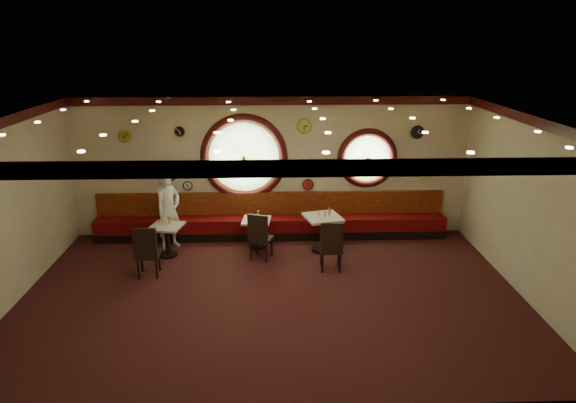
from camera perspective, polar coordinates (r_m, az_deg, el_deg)
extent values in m
cube|color=#331115|center=(9.49, -1.77, -10.19)|extent=(9.00, 6.00, 0.00)
cube|color=#B88A34|center=(8.45, -1.99, 9.28)|extent=(9.00, 6.00, 0.02)
cube|color=beige|center=(11.71, -1.93, 3.81)|extent=(9.00, 0.02, 3.20)
cube|color=beige|center=(6.09, -1.76, -10.35)|extent=(9.00, 0.02, 3.20)
cube|color=beige|center=(9.92, -28.86, -1.20)|extent=(0.02, 6.00, 3.20)
cube|color=beige|center=(9.92, 25.10, -0.63)|extent=(0.02, 6.00, 3.20)
cube|color=#380B0A|center=(11.38, -2.01, 11.13)|extent=(9.00, 0.10, 0.18)
cube|color=#380B0A|center=(5.57, -1.92, 3.67)|extent=(9.00, 0.10, 0.18)
cube|color=#380B0A|center=(9.56, 26.04, 7.97)|extent=(0.10, 6.00, 0.18)
cube|color=black|center=(11.91, -1.85, -3.54)|extent=(8.00, 0.55, 0.20)
cube|color=#59070B|center=(11.82, -1.86, -2.41)|extent=(8.00, 0.55, 0.30)
cube|color=#600708|center=(11.90, -1.89, -0.23)|extent=(8.00, 0.10, 0.55)
cylinder|color=#7EAC67|center=(11.66, -4.90, 4.95)|extent=(1.66, 0.02, 1.66)
torus|color=#380B0A|center=(11.65, -4.91, 4.94)|extent=(1.98, 0.18, 1.98)
torus|color=gold|center=(11.62, -4.91, 4.90)|extent=(1.61, 0.03, 1.61)
cylinder|color=#7EAC67|center=(11.87, 8.78, 4.79)|extent=(1.10, 0.02, 1.10)
torus|color=#380B0A|center=(11.85, 8.79, 4.77)|extent=(1.38, 0.18, 1.38)
torus|color=gold|center=(11.82, 8.82, 4.74)|extent=(1.09, 0.03, 1.09)
cylinder|color=red|center=(11.81, 2.22, 1.91)|extent=(0.24, 0.03, 0.24)
cylinder|color=silver|center=(12.24, 14.96, 3.10)|extent=(0.34, 0.03, 0.34)
cylinder|color=#EFF536|center=(11.92, -13.06, 3.10)|extent=(0.36, 0.03, 0.36)
cylinder|color=red|center=(12.23, -19.08, 3.18)|extent=(0.32, 0.03, 0.32)
cylinder|color=black|center=(11.97, 14.18, 7.50)|extent=(0.28, 0.03, 0.28)
cylinder|color=black|center=(11.66, -11.94, 7.64)|extent=(0.24, 0.03, 0.24)
cylinder|color=#93DC44|center=(11.50, 1.80, 8.38)|extent=(0.30, 0.03, 0.30)
cylinder|color=white|center=(11.93, -11.08, 1.75)|extent=(0.20, 0.03, 0.20)
cylinder|color=#89B223|center=(11.95, -17.62, 6.94)|extent=(0.26, 0.03, 0.26)
cylinder|color=black|center=(11.27, -13.14, -5.75)|extent=(0.39, 0.39, 0.05)
cylinder|color=black|center=(11.15, -13.25, -4.27)|extent=(0.11, 0.11, 0.63)
cube|color=silver|center=(11.03, -13.37, -2.70)|extent=(0.75, 0.75, 0.04)
cylinder|color=black|center=(11.40, -3.48, -4.99)|extent=(0.37, 0.37, 0.05)
cylinder|color=black|center=(11.29, -3.50, -3.60)|extent=(0.10, 0.10, 0.60)
cube|color=silver|center=(11.18, -3.53, -2.12)|extent=(0.65, 0.65, 0.04)
cylinder|color=black|center=(11.24, 3.81, -5.32)|extent=(0.46, 0.46, 0.06)
cylinder|color=black|center=(11.10, 3.85, -3.60)|extent=(0.12, 0.12, 0.73)
cube|color=silver|center=(10.97, 3.89, -1.77)|extent=(0.89, 0.89, 0.05)
cube|color=black|center=(10.34, -15.29, -5.69)|extent=(0.46, 0.46, 0.08)
cube|color=black|center=(10.04, -15.62, -4.44)|extent=(0.44, 0.08, 0.57)
cube|color=black|center=(10.71, -2.99, -4.21)|extent=(0.55, 0.55, 0.07)
cube|color=black|center=(10.43, -3.39, -2.96)|extent=(0.42, 0.20, 0.56)
cube|color=black|center=(10.25, 4.78, -5.25)|extent=(0.46, 0.46, 0.08)
cube|color=black|center=(9.95, 4.91, -3.97)|extent=(0.44, 0.08, 0.57)
cylinder|color=silver|center=(11.05, -13.81, -2.29)|extent=(0.04, 0.04, 0.10)
cylinder|color=silver|center=(11.19, -3.80, -1.75)|extent=(0.03, 0.03, 0.09)
cylinder|color=#B9B8BD|center=(10.92, 3.43, -1.41)|extent=(0.04, 0.04, 0.10)
cylinder|color=silver|center=(11.00, -13.46, -2.39)|extent=(0.03, 0.03, 0.09)
cylinder|color=silver|center=(11.15, -3.32, -1.79)|extent=(0.03, 0.03, 0.10)
cylinder|color=#BCBCC0|center=(10.93, 4.15, -1.41)|extent=(0.04, 0.04, 0.10)
cylinder|color=gold|center=(11.09, -13.10, -2.02)|extent=(0.05, 0.05, 0.15)
cylinder|color=gold|center=(11.21, -3.30, -1.47)|extent=(0.05, 0.05, 0.17)
cylinder|color=gold|center=(11.02, 4.62, -1.05)|extent=(0.06, 0.06, 0.18)
imported|color=white|center=(11.38, -13.13, -0.99)|extent=(0.71, 0.75, 1.72)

